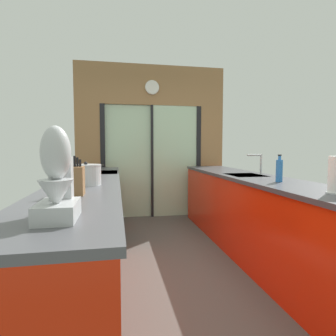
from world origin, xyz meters
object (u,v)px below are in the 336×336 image
object	(u,v)px
oven_range	(96,207)
mixing_bowl_far	(100,167)
knife_block	(78,180)
mixing_bowl_near	(90,177)
soap_bottle	(279,170)
mixing_bowl_mid	(93,173)
stock_pot	(86,175)
stand_mixer	(57,184)

from	to	relation	value
oven_range	mixing_bowl_far	bearing A→B (deg)	88.36
mixing_bowl_far	knife_block	bearing A→B (deg)	-90.00
mixing_bowl_near	soap_bottle	distance (m)	1.84
mixing_bowl_mid	stock_pot	size ratio (longest dim) A/B	0.65
knife_block	oven_range	bearing A→B (deg)	90.59
stock_pot	stand_mixer	bearing A→B (deg)	-90.00
mixing_bowl_near	mixing_bowl_mid	size ratio (longest dim) A/B	1.21
mixing_bowl_near	mixing_bowl_mid	xyz separation A→B (m)	(-0.00, 0.31, 0.01)
mixing_bowl_far	soap_bottle	bearing A→B (deg)	-48.81
knife_block	stock_pot	world-z (taller)	knife_block
mixing_bowl_mid	soap_bottle	xyz separation A→B (m)	(1.78, -0.77, 0.07)
soap_bottle	mixing_bowl_near	bearing A→B (deg)	165.42
mixing_bowl_near	knife_block	bearing A→B (deg)	-90.00
oven_range	soap_bottle	distance (m)	2.34
mixing_bowl_mid	stand_mixer	world-z (taller)	stand_mixer
mixing_bowl_near	soap_bottle	bearing A→B (deg)	-14.58
knife_block	soap_bottle	world-z (taller)	knife_block
oven_range	stand_mixer	xyz separation A→B (m)	(0.02, -2.45, 0.63)
stand_mixer	soap_bottle	xyz separation A→B (m)	(1.78, 1.06, -0.05)
mixing_bowl_far	stock_pot	size ratio (longest dim) A/B	0.55
soap_bottle	stock_pot	bearing A→B (deg)	176.75
mixing_bowl_far	mixing_bowl_near	bearing A→B (deg)	-90.00
knife_block	soap_bottle	distance (m)	1.83
mixing_bowl_mid	stock_pot	world-z (taller)	stock_pot
oven_range	mixing_bowl_near	size ratio (longest dim) A/B	4.52
mixing_bowl_mid	soap_bottle	bearing A→B (deg)	-23.38
stand_mixer	stock_pot	xyz separation A→B (m)	(-0.00, 1.16, -0.07)
mixing_bowl_far	stand_mixer	world-z (taller)	stand_mixer
oven_range	stand_mixer	size ratio (longest dim) A/B	2.19
mixing_bowl_near	stock_pot	xyz separation A→B (m)	(-0.00, -0.36, 0.06)
stock_pot	mixing_bowl_far	bearing A→B (deg)	90.00
mixing_bowl_near	soap_bottle	world-z (taller)	soap_bottle
mixing_bowl_mid	stock_pot	xyz separation A→B (m)	(0.00, -0.67, 0.05)
stand_mixer	mixing_bowl_near	bearing A→B (deg)	90.00
stand_mixer	stock_pot	distance (m)	1.16
mixing_bowl_mid	soap_bottle	distance (m)	1.94
mixing_bowl_near	stand_mixer	xyz separation A→B (m)	(0.00, -1.52, 0.13)
mixing_bowl_mid	stand_mixer	xyz separation A→B (m)	(0.00, -1.83, 0.12)
mixing_bowl_mid	mixing_bowl_near	bearing A→B (deg)	-90.00
mixing_bowl_mid	mixing_bowl_far	xyz separation A→B (m)	(0.00, 1.26, -0.01)
stock_pot	oven_range	bearing A→B (deg)	90.82
mixing_bowl_near	stand_mixer	bearing A→B (deg)	-90.00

